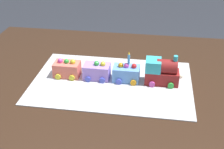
{
  "coord_description": "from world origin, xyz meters",
  "views": [
    {
      "loc": [
        -0.1,
        0.99,
        1.35
      ],
      "look_at": [
        0.05,
        -0.0,
        0.77
      ],
      "focal_mm": 49.25,
      "sensor_mm": 36.0,
      "label": 1
    }
  ],
  "objects": [
    {
      "name": "birthday_candle",
      "position": [
        -0.01,
        -0.02,
        0.84
      ],
      "size": [
        0.01,
        0.01,
        0.05
      ],
      "color": "#4CA5E5",
      "rests_on": "cake_car_caboose_sky_blue"
    },
    {
      "name": "cake_car_hopper_coral",
      "position": [
        0.23,
        -0.02,
        0.77
      ],
      "size": [
        0.1,
        0.08,
        0.07
      ],
      "color": "#F27260",
      "rests_on": "cake_board"
    },
    {
      "name": "cake_car_caboose_sky_blue",
      "position": [
        -0.0,
        -0.02,
        0.77
      ],
      "size": [
        0.1,
        0.08,
        0.07
      ],
      "color": "#669EEA",
      "rests_on": "cake_board"
    },
    {
      "name": "cake_locomotive",
      "position": [
        -0.13,
        -0.02,
        0.79
      ],
      "size": [
        0.14,
        0.08,
        0.12
      ],
      "color": "maroon",
      "rests_on": "cake_board"
    },
    {
      "name": "cake_board",
      "position": [
        0.05,
        -0.0,
        0.74
      ],
      "size": [
        0.6,
        0.4,
        0.0
      ],
      "primitive_type": "cube",
      "color": "silver",
      "rests_on": "dining_table"
    },
    {
      "name": "dining_table",
      "position": [
        0.0,
        0.0,
        0.63
      ],
      "size": [
        1.4,
        1.0,
        0.74
      ],
      "color": "#382316",
      "rests_on": "ground"
    },
    {
      "name": "cake_car_tanker_lavender",
      "position": [
        0.11,
        -0.02,
        0.77
      ],
      "size": [
        0.1,
        0.08,
        0.07
      ],
      "color": "#AD84E0",
      "rests_on": "cake_board"
    }
  ]
}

